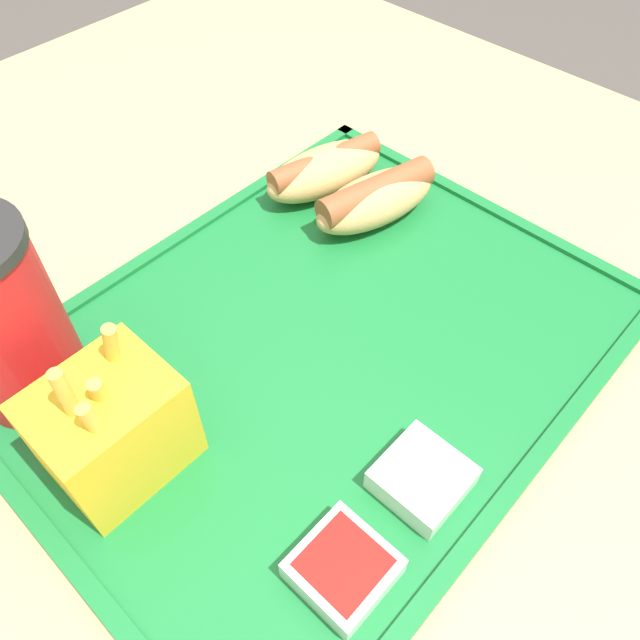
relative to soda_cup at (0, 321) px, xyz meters
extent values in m
plane|color=#4C4742|center=(0.13, -0.10, -0.82)|extent=(8.00, 8.00, 0.00)
cube|color=tan|center=(0.13, -0.10, -0.45)|extent=(1.11, 1.14, 0.73)
cube|color=#197233|center=(0.17, -0.13, -0.08)|extent=(0.46, 0.36, 0.01)
cube|color=#197233|center=(0.17, -0.30, -0.07)|extent=(0.46, 0.01, 0.00)
cube|color=#197233|center=(0.17, 0.05, -0.07)|extent=(0.46, 0.01, 0.00)
cube|color=#197233|center=(-0.06, -0.13, -0.07)|extent=(0.01, 0.36, 0.00)
cube|color=#197233|center=(0.39, -0.13, -0.07)|extent=(0.01, 0.36, 0.00)
cylinder|color=red|center=(0.00, 0.00, 0.00)|extent=(0.08, 0.08, 0.14)
ellipsoid|color=tan|center=(0.31, 0.00, -0.05)|extent=(0.13, 0.08, 0.04)
cylinder|color=#9E512D|center=(0.31, 0.00, -0.04)|extent=(0.12, 0.05, 0.02)
ellipsoid|color=tan|center=(0.31, -0.06, -0.05)|extent=(0.13, 0.08, 0.04)
cylinder|color=#9E512D|center=(0.31, -0.06, -0.04)|extent=(0.12, 0.05, 0.03)
cube|color=gold|center=(0.01, -0.10, -0.03)|extent=(0.09, 0.07, 0.08)
cylinder|color=gold|center=(0.03, -0.08, 0.00)|extent=(0.02, 0.02, 0.08)
cylinder|color=gold|center=(-0.01, -0.09, 0.01)|extent=(0.01, 0.01, 0.07)
cylinder|color=gold|center=(0.01, -0.10, -0.01)|extent=(0.01, 0.02, 0.07)
cylinder|color=gold|center=(0.00, -0.12, 0.00)|extent=(0.02, 0.01, 0.06)
cube|color=silver|center=(0.13, -0.25, -0.06)|extent=(0.05, 0.05, 0.02)
cube|color=white|center=(0.13, -0.25, -0.05)|extent=(0.04, 0.04, 0.00)
cube|color=silver|center=(0.05, -0.25, -0.06)|extent=(0.05, 0.05, 0.02)
cube|color=#B21914|center=(0.05, -0.25, -0.05)|extent=(0.04, 0.04, 0.00)
camera|label=1|loc=(-0.04, -0.33, 0.31)|focal=35.00mm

